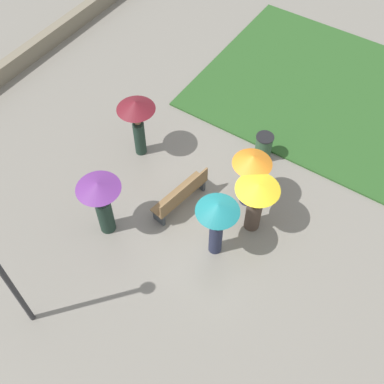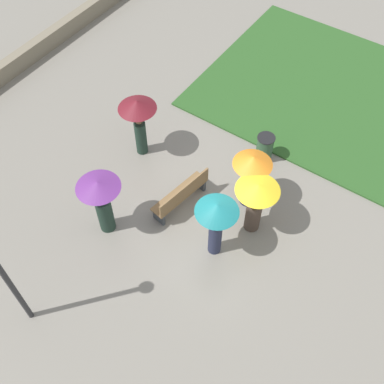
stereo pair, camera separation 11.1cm
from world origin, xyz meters
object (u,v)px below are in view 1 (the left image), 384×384
crowd_person_purple (101,200)px  crowd_person_yellow (256,199)px  crowd_person_orange (251,171)px  park_bench (181,195)px  crowd_person_maroon (137,115)px  crowd_person_teal (217,217)px  trash_bin (263,147)px

crowd_person_purple → crowd_person_yellow: bearing=-79.2°
crowd_person_purple → crowd_person_orange: bearing=-66.8°
park_bench → crowd_person_maroon: crowd_person_maroon is taller
park_bench → crowd_person_teal: crowd_person_teal is taller
trash_bin → crowd_person_maroon: crowd_person_maroon is taller
park_bench → crowd_person_orange: (-1.11, 1.37, 0.77)m
crowd_person_orange → crowd_person_maroon: size_ratio=0.93×
park_bench → crowd_person_orange: bearing=138.4°
crowd_person_purple → crowd_person_teal: bearing=-93.3°
crowd_person_teal → crowd_person_purple: bearing=-154.1°
crowd_person_teal → crowd_person_purple: size_ratio=1.03×
crowd_person_maroon → crowd_person_purple: bearing=55.3°
crowd_person_teal → crowd_person_yellow: bearing=74.7°
crowd_person_yellow → crowd_person_teal: bearing=116.4°
crowd_person_teal → crowd_person_purple: 2.83m
park_bench → trash_bin: park_bench is taller
park_bench → crowd_person_yellow: bearing=113.7°
crowd_person_orange → crowd_person_teal: (1.76, 0.08, 0.19)m
crowd_person_teal → crowd_person_maroon: crowd_person_maroon is taller
crowd_person_orange → crowd_person_teal: 1.77m
crowd_person_purple → park_bench: bearing=-59.8°
crowd_person_orange → crowd_person_teal: size_ratio=0.93×
trash_bin → park_bench: bearing=-19.9°
crowd_person_teal → crowd_person_maroon: bearing=161.0°
crowd_person_orange → crowd_person_maroon: (0.17, -3.44, 0.21)m
crowd_person_orange → park_bench: bearing=-43.1°
park_bench → crowd_person_yellow: (-0.48, 1.87, 0.70)m
crowd_person_orange → crowd_person_yellow: (0.63, 0.50, -0.07)m
trash_bin → crowd_person_teal: 3.51m
crowd_person_yellow → trash_bin: bearing=-21.0°
crowd_person_yellow → crowd_person_teal: size_ratio=0.89×
crowd_person_maroon → crowd_person_purple: size_ratio=1.04×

